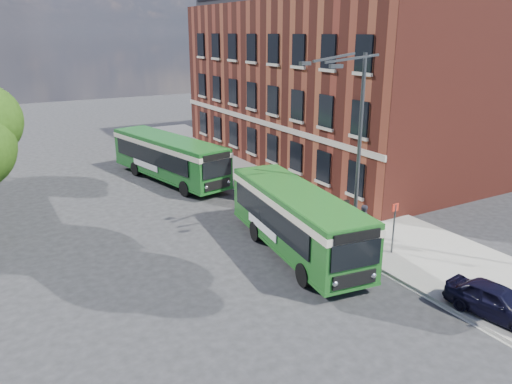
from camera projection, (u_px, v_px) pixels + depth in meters
ground at (242, 248)px, 23.93m from camera, size 120.00×120.00×0.00m
pavement at (277, 183)px, 33.82m from camera, size 6.00×48.00×0.15m
kerb_line at (237, 191)px, 32.40m from camera, size 0.12×48.00×0.01m
brick_office at (328, 71)px, 38.32m from camera, size 12.10×26.00×14.20m
street_lamp at (353, 147)px, 23.09m from camera, size 2.96×2.38×9.00m
bus_stop_sign at (394, 225)px, 22.64m from camera, size 0.35×0.08×2.52m
bus_front at (296, 216)px, 22.82m from camera, size 3.74×10.02×3.02m
bus_rear at (169, 155)px, 34.18m from camera, size 4.73×11.32×3.02m
parked_car at (496, 301)px, 17.69m from camera, size 1.96×3.75×1.22m
pedestrian_a at (362, 223)px, 24.00m from camera, size 0.76×0.58×1.87m
pedestrian_b at (345, 216)px, 25.10m from camera, size 1.05×0.95×1.76m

